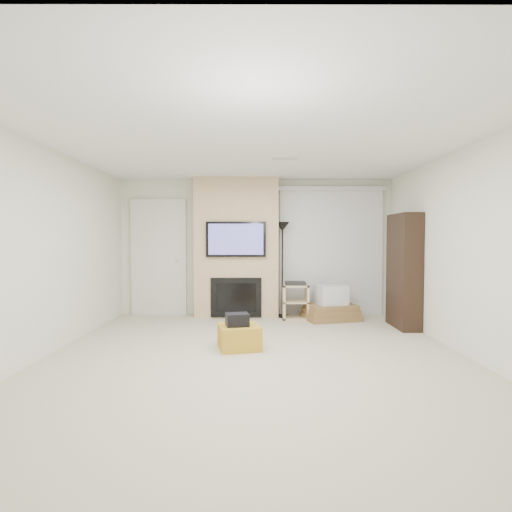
{
  "coord_description": "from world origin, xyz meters",
  "views": [
    {
      "loc": [
        -0.01,
        -4.68,
        1.38
      ],
      "look_at": [
        0.0,
        1.2,
        1.15
      ],
      "focal_mm": 28.0,
      "sensor_mm": 36.0,
      "label": 1
    }
  ],
  "objects_px": {
    "ottoman": "(239,337)",
    "bookshelf": "(404,271)",
    "box_stack": "(331,307)",
    "av_stand": "(295,299)",
    "floor_lamp": "(282,242)"
  },
  "relations": [
    {
      "from": "ottoman",
      "to": "bookshelf",
      "type": "xyz_separation_m",
      "value": [
        2.56,
        1.24,
        0.75
      ]
    },
    {
      "from": "ottoman",
      "to": "bookshelf",
      "type": "relative_size",
      "value": 0.28
    },
    {
      "from": "box_stack",
      "to": "bookshelf",
      "type": "height_order",
      "value": "bookshelf"
    },
    {
      "from": "box_stack",
      "to": "av_stand",
      "type": "bearing_deg",
      "value": 172.51
    },
    {
      "from": "ottoman",
      "to": "box_stack",
      "type": "xyz_separation_m",
      "value": [
        1.52,
        1.86,
        0.08
      ]
    },
    {
      "from": "floor_lamp",
      "to": "av_stand",
      "type": "distance_m",
      "value": 1.04
    },
    {
      "from": "av_stand",
      "to": "box_stack",
      "type": "height_order",
      "value": "av_stand"
    },
    {
      "from": "floor_lamp",
      "to": "bookshelf",
      "type": "height_order",
      "value": "bookshelf"
    },
    {
      "from": "ottoman",
      "to": "floor_lamp",
      "type": "relative_size",
      "value": 0.29
    },
    {
      "from": "av_stand",
      "to": "box_stack",
      "type": "bearing_deg",
      "value": -7.49
    },
    {
      "from": "floor_lamp",
      "to": "bookshelf",
      "type": "xyz_separation_m",
      "value": [
        1.86,
        -0.87,
        -0.45
      ]
    },
    {
      "from": "ottoman",
      "to": "floor_lamp",
      "type": "bearing_deg",
      "value": 71.75
    },
    {
      "from": "floor_lamp",
      "to": "bookshelf",
      "type": "relative_size",
      "value": 0.95
    },
    {
      "from": "floor_lamp",
      "to": "box_stack",
      "type": "xyz_separation_m",
      "value": [
        0.83,
        -0.25,
        -1.12
      ]
    },
    {
      "from": "ottoman",
      "to": "floor_lamp",
      "type": "xyz_separation_m",
      "value": [
        0.69,
        2.11,
        1.2
      ]
    }
  ]
}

